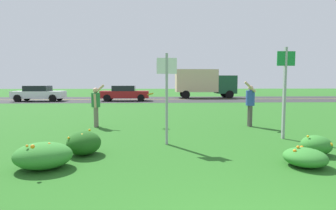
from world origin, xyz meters
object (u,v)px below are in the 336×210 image
car_white_leftmost (39,93)px  box_truck_dark_green (204,82)px  person_catcher_blue_shirt (250,102)px  car_red_center_left (125,93)px  sign_post_by_roadside (285,84)px  frisbee_orange (150,94)px  sign_post_near_path (167,90)px  person_thrower_green_shirt (96,103)px

car_white_leftmost → box_truck_dark_green: size_ratio=0.67×
person_catcher_blue_shirt → car_red_center_left: (-6.57, 15.31, -0.25)m
box_truck_dark_green → car_red_center_left: bearing=-152.0°
sign_post_by_roadside → frisbee_orange: sign_post_by_roadside is taller
sign_post_near_path → sign_post_by_roadside: (3.68, 0.56, 0.15)m
person_catcher_blue_shirt → car_white_leftmost: bearing=133.6°
car_white_leftmost → sign_post_by_roadside: bearing=-50.2°
person_thrower_green_shirt → car_white_leftmost: person_thrower_green_shirt is taller
sign_post_near_path → box_truck_dark_green: size_ratio=0.38×
sign_post_by_roadside → car_red_center_left: size_ratio=0.63×
person_thrower_green_shirt → frisbee_orange: person_thrower_green_shirt is taller
sign_post_near_path → car_red_center_left: bearing=99.6°
car_white_leftmost → sign_post_near_path: bearing=-58.8°
sign_post_by_roadside → person_thrower_green_shirt: 6.89m
sign_post_near_path → sign_post_by_roadside: bearing=8.7°
sign_post_near_path → car_white_leftmost: 21.37m
sign_post_near_path → car_white_leftmost: sign_post_near_path is taller
box_truck_dark_green → sign_post_near_path: bearing=-103.3°
car_white_leftmost → car_red_center_left: size_ratio=1.00×
person_thrower_green_shirt → car_white_leftmost: bearing=119.2°
car_red_center_left → box_truck_dark_green: (8.46, 4.50, 1.06)m
person_catcher_blue_shirt → sign_post_near_path: bearing=-139.7°
frisbee_orange → car_red_center_left: bearing=99.9°
sign_post_by_roadside → car_white_leftmost: 23.06m
sign_post_near_path → person_thrower_green_shirt: sign_post_near_path is taller
car_red_center_left → box_truck_dark_green: size_ratio=0.67×
person_catcher_blue_shirt → person_thrower_green_shirt: bearing=177.8°
car_white_leftmost → person_catcher_blue_shirt: bearing=-46.4°
sign_post_near_path → frisbee_orange: (-0.49, 3.38, -0.27)m
sign_post_near_path → car_red_center_left: (-3.09, 18.26, -0.82)m
person_catcher_blue_shirt → car_white_leftmost: person_catcher_blue_shirt is taller
person_thrower_green_shirt → person_catcher_blue_shirt: 6.13m
sign_post_near_path → box_truck_dark_green: box_truck_dark_green is taller
person_thrower_green_shirt → person_catcher_blue_shirt: size_ratio=0.93×
car_white_leftmost → frisbee_orange: bearing=-54.6°
car_white_leftmost → car_red_center_left: 7.99m
frisbee_orange → sign_post_near_path: bearing=-81.8°
person_catcher_blue_shirt → car_red_center_left: bearing=113.2°
sign_post_near_path → car_red_center_left: sign_post_near_path is taller
sign_post_near_path → person_catcher_blue_shirt: 4.60m
car_white_leftmost → person_thrower_green_shirt: bearing=-60.8°
car_red_center_left → person_catcher_blue_shirt: bearing=-66.8°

